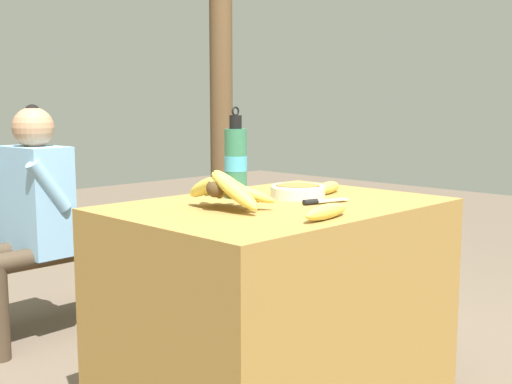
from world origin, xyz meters
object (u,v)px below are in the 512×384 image
at_px(seated_vendor, 28,209).
at_px(loose_banana_side, 328,188).
at_px(knife, 319,201).
at_px(wooden_bench, 99,255).
at_px(banana_bunch_ripe, 225,188).
at_px(loose_banana_front, 326,212).
at_px(support_post_far, 221,57).
at_px(water_bottle, 236,161).
at_px(banana_bunch_green, 170,216).
at_px(serving_bowl, 298,190).

bearing_deg(seated_vendor, loose_banana_side, 113.68).
relative_size(knife, wooden_bench, 0.12).
height_order(banana_bunch_ripe, loose_banana_front, banana_bunch_ripe).
bearing_deg(wooden_bench, support_post_far, 16.27).
xyz_separation_m(water_bottle, banana_bunch_green, (0.53, 1.09, -0.40)).
xyz_separation_m(banana_bunch_ripe, loose_banana_front, (0.09, -0.35, -0.05)).
xyz_separation_m(banana_bunch_ripe, water_bottle, (0.21, 0.17, 0.06)).
bearing_deg(knife, seated_vendor, 121.05).
xyz_separation_m(banana_bunch_ripe, seated_vendor, (-0.10, 1.22, -0.20)).
bearing_deg(seated_vendor, serving_bowl, 107.44).
xyz_separation_m(wooden_bench, seated_vendor, (-0.38, -0.03, 0.28)).
distance_m(water_bottle, banana_bunch_green, 1.27).
xyz_separation_m(water_bottle, knife, (0.10, -0.31, -0.12)).
relative_size(loose_banana_front, seated_vendor, 0.21).
bearing_deg(knife, loose_banana_side, 46.65).
xyz_separation_m(water_bottle, seated_vendor, (-0.30, 1.05, -0.26)).
height_order(banana_bunch_ripe, serving_bowl, banana_bunch_ripe).
distance_m(banana_bunch_green, support_post_far, 1.19).
xyz_separation_m(knife, seated_vendor, (-0.40, 1.37, -0.14)).
height_order(loose_banana_side, seated_vendor, seated_vendor).
height_order(serving_bowl, support_post_far, support_post_far).
bearing_deg(loose_banana_side, banana_bunch_ripe, 179.48).
distance_m(serving_bowl, seated_vendor, 1.31).
bearing_deg(loose_banana_side, banana_bunch_green, 80.78).
distance_m(banana_bunch_ripe, support_post_far, 2.21).
height_order(serving_bowl, knife, serving_bowl).
height_order(seated_vendor, banana_bunch_green, seated_vendor).
relative_size(serving_bowl, wooden_bench, 0.13).
bearing_deg(water_bottle, knife, -72.57).
xyz_separation_m(banana_bunch_green, support_post_far, (0.68, 0.33, 0.91)).
relative_size(water_bottle, loose_banana_front, 1.47).
xyz_separation_m(loose_banana_front, banana_bunch_green, (0.64, 1.60, -0.29)).
relative_size(knife, seated_vendor, 0.17).
xyz_separation_m(serving_bowl, water_bottle, (-0.16, 0.16, 0.11)).
height_order(wooden_bench, banana_bunch_green, banana_bunch_green).
height_order(loose_banana_front, banana_bunch_green, loose_banana_front).
bearing_deg(banana_bunch_ripe, knife, -25.53).
relative_size(banana_bunch_ripe, water_bottle, 1.07).
height_order(loose_banana_front, loose_banana_side, same).
distance_m(loose_banana_side, banana_bunch_green, 1.31).
bearing_deg(banana_bunch_ripe, loose_banana_side, -0.52).
height_order(banana_bunch_ripe, knife, banana_bunch_ripe).
distance_m(seated_vendor, banana_bunch_green, 0.84).
height_order(knife, wooden_bench, knife).
bearing_deg(serving_bowl, loose_banana_side, -3.71).
height_order(wooden_bench, seated_vendor, seated_vendor).
relative_size(water_bottle, loose_banana_side, 1.79).
height_order(banana_bunch_ripe, water_bottle, water_bottle).
bearing_deg(banana_bunch_green, wooden_bench, -179.93).
xyz_separation_m(wooden_bench, banana_bunch_green, (0.46, 0.00, 0.14)).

